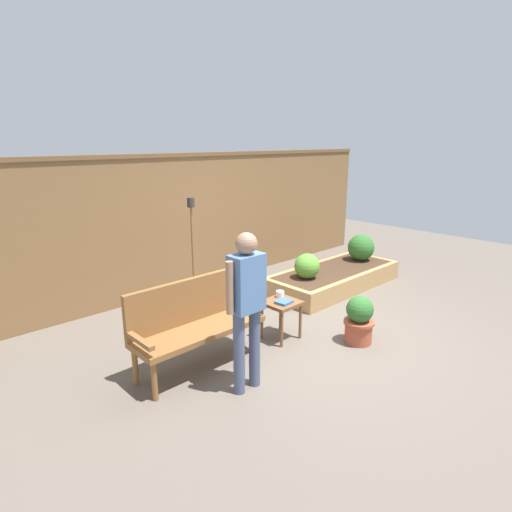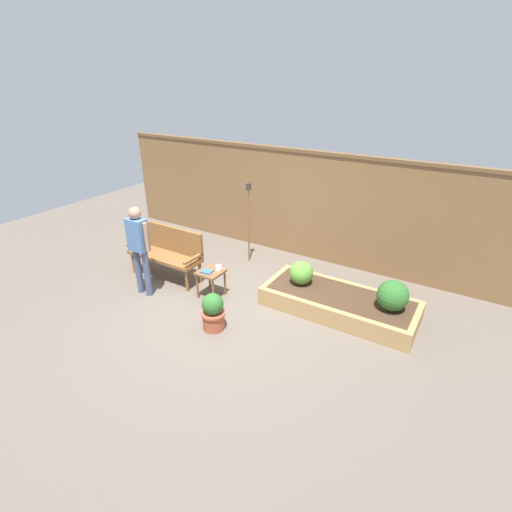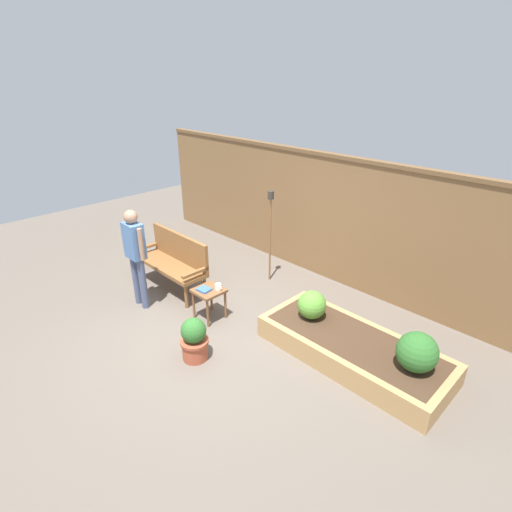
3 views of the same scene
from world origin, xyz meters
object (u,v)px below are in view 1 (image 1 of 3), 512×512
(side_table, at_px, (281,308))
(person_by_bench, at_px, (247,299))
(cup_on_table, at_px, (280,294))
(tiki_torch, at_px, (192,233))
(shrub_near_bench, at_px, (307,266))
(book_on_table, at_px, (284,302))
(shrub_far_corner, at_px, (361,248))
(potted_boxwood, at_px, (359,320))
(garden_bench, at_px, (194,318))

(side_table, xyz_separation_m, person_by_bench, (-1.04, -0.52, 0.54))
(cup_on_table, distance_m, tiki_torch, 1.54)
(shrub_near_bench, bearing_deg, book_on_table, -150.20)
(cup_on_table, relative_size, book_on_table, 0.71)
(shrub_far_corner, bearing_deg, tiki_torch, 165.11)
(potted_boxwood, distance_m, shrub_near_bench, 1.61)
(shrub_far_corner, bearing_deg, garden_bench, -172.52)
(tiki_torch, bearing_deg, cup_on_table, -78.00)
(potted_boxwood, bearing_deg, tiki_torch, 109.75)
(book_on_table, bearing_deg, shrub_far_corner, 9.05)
(book_on_table, bearing_deg, side_table, 61.97)
(garden_bench, height_order, shrub_near_bench, garden_bench)
(cup_on_table, xyz_separation_m, person_by_bench, (-1.13, -0.63, 0.41))
(book_on_table, distance_m, shrub_far_corner, 2.91)
(potted_boxwood, bearing_deg, garden_bench, 152.12)
(cup_on_table, relative_size, tiki_torch, 0.08)
(cup_on_table, relative_size, person_by_bench, 0.08)
(potted_boxwood, height_order, person_by_bench, person_by_bench)
(shrub_near_bench, bearing_deg, potted_boxwood, -117.24)
(person_by_bench, bearing_deg, cup_on_table, 29.34)
(shrub_near_bench, xyz_separation_m, tiki_torch, (-1.53, 0.80, 0.61))
(cup_on_table, bearing_deg, potted_boxwood, -58.70)
(cup_on_table, height_order, shrub_far_corner, shrub_far_corner)
(garden_bench, height_order, cup_on_table, garden_bench)
(garden_bench, height_order, person_by_bench, person_by_bench)
(side_table, bearing_deg, book_on_table, -111.72)
(potted_boxwood, xyz_separation_m, shrub_far_corner, (2.19, 1.42, 0.24))
(side_table, bearing_deg, shrub_far_corner, 14.31)
(shrub_far_corner, bearing_deg, person_by_bench, -162.09)
(cup_on_table, xyz_separation_m, tiki_torch, (-0.30, 1.40, 0.58))
(cup_on_table, bearing_deg, side_table, -129.43)
(side_table, xyz_separation_m, tiki_torch, (-0.21, 1.51, 0.71))
(garden_bench, height_order, potted_boxwood, garden_bench)
(tiki_torch, bearing_deg, garden_bench, -125.18)
(book_on_table, bearing_deg, person_by_bench, -161.70)
(side_table, height_order, shrub_near_bench, shrub_near_bench)
(side_table, relative_size, shrub_near_bench, 1.24)
(garden_bench, xyz_separation_m, book_on_table, (1.11, -0.26, -0.05))
(garden_bench, bearing_deg, shrub_far_corner, 7.48)
(potted_boxwood, height_order, tiki_torch, tiki_torch)
(side_table, xyz_separation_m, shrub_near_bench, (1.32, 0.71, 0.10))
(garden_bench, distance_m, tiki_torch, 1.70)
(shrub_near_bench, distance_m, shrub_far_corner, 1.46)
(book_on_table, relative_size, person_by_bench, 0.12)
(side_table, distance_m, cup_on_table, 0.19)
(book_on_table, xyz_separation_m, shrub_far_corner, (2.81, 0.77, 0.03))
(potted_boxwood, bearing_deg, shrub_near_bench, 62.76)
(shrub_far_corner, bearing_deg, potted_boxwood, -147.01)
(cup_on_table, bearing_deg, tiki_torch, 102.00)
(side_table, distance_m, person_by_bench, 1.28)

